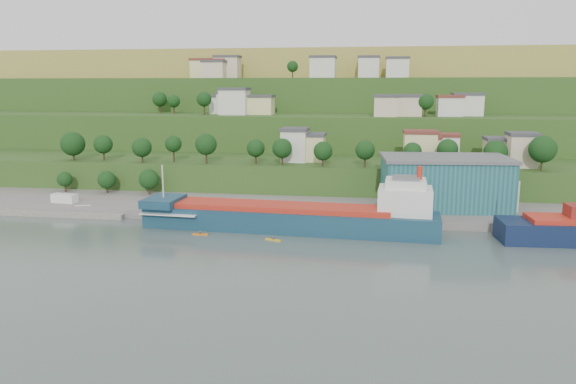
% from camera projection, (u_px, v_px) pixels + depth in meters
% --- Properties ---
extents(ground, '(500.00, 500.00, 0.00)m').
position_uv_depth(ground, '(251.00, 241.00, 117.76)').
color(ground, '#43514D').
rests_on(ground, ground).
extents(quay, '(220.00, 26.00, 4.00)m').
position_uv_depth(quay, '(352.00, 214.00, 141.92)').
color(quay, slate).
rests_on(quay, ground).
extents(pebble_beach, '(40.00, 18.00, 2.40)m').
position_uv_depth(pebble_beach, '(65.00, 210.00, 147.43)').
color(pebble_beach, slate).
rests_on(pebble_beach, ground).
extents(hillside, '(360.00, 210.62, 96.00)m').
position_uv_depth(hillside, '(324.00, 151.00, 281.55)').
color(hillside, '#284719').
rests_on(hillside, ground).
extents(cargo_ship_near, '(66.73, 14.07, 17.02)m').
position_uv_depth(cargo_ship_near, '(298.00, 219.00, 125.70)').
color(cargo_ship_near, '#14304C').
rests_on(cargo_ship_near, ground).
extents(warehouse, '(32.49, 21.55, 12.80)m').
position_uv_depth(warehouse, '(445.00, 182.00, 139.84)').
color(warehouse, '#1D5157').
rests_on(warehouse, quay).
extents(caravan, '(6.88, 3.58, 3.07)m').
position_uv_depth(caravan, '(65.00, 200.00, 146.48)').
color(caravan, white).
rests_on(caravan, pebble_beach).
extents(dinghy, '(4.27, 2.57, 0.80)m').
position_uv_depth(dinghy, '(83.00, 207.00, 142.96)').
color(dinghy, silver).
rests_on(dinghy, pebble_beach).
extents(kayak_orange, '(3.57, 0.63, 0.89)m').
position_uv_depth(kayak_orange, '(200.00, 234.00, 122.43)').
color(kayak_orange, orange).
rests_on(kayak_orange, ground).
extents(kayak_yellow, '(3.49, 1.65, 0.87)m').
position_uv_depth(kayak_yellow, '(273.00, 239.00, 117.93)').
color(kayak_yellow, gold).
rests_on(kayak_yellow, ground).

